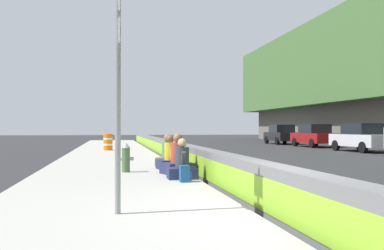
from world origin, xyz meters
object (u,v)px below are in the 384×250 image
seated_person_rear (170,158)px  backpack (185,174)px  seated_person_far (167,156)px  seated_person_foreground (182,166)px  parked_car_fourth (362,137)px  route_sign_post (118,79)px  construction_barrel (108,142)px  parked_car_midline (314,135)px  seated_person_middle (178,161)px  parked_car_far (281,134)px  fire_hydrant (126,157)px

seated_person_rear → backpack: size_ratio=2.70×
seated_person_far → backpack: bearing=178.4°
seated_person_foreground → parked_car_fourth: (12.97, -13.09, 0.40)m
route_sign_post → backpack: (3.71, -1.66, -1.88)m
seated_person_rear → seated_person_far: bearing=-2.0°
construction_barrel → parked_car_midline: size_ratio=0.21×
seated_person_middle → construction_barrel: (13.49, 2.07, 0.12)m
construction_barrel → parked_car_far: parked_car_far is taller
backpack → construction_barrel: construction_barrel is taller
parked_car_far → route_sign_post: bearing=153.8°
seated_person_middle → parked_car_far: parked_car_far is taller
parked_car_far → seated_person_rear: bearing=150.4°
backpack → parked_car_far: parked_car_far is taller
seated_person_foreground → seated_person_middle: size_ratio=0.90×
seated_person_far → parked_car_far: parked_car_far is taller
seated_person_far → parked_car_midline: (15.69, -13.07, 0.38)m
seated_person_middle → seated_person_rear: size_ratio=1.07×
parked_car_midline → parked_car_far: (5.83, 0.25, 0.00)m
seated_person_far → backpack: seated_person_far is taller
route_sign_post → backpack: size_ratio=9.00×
backpack → seated_person_foreground: bearing=-3.4°
seated_person_foreground → parked_car_midline: parked_car_midline is taller
fire_hydrant → seated_person_foreground: bearing=-144.1°
route_sign_post → parked_car_fourth: size_ratio=0.79×
route_sign_post → parked_car_far: 33.11m
seated_person_middle → seated_person_rear: (1.47, 0.02, -0.03)m
route_sign_post → seated_person_rear: size_ratio=3.34×
route_sign_post → seated_person_middle: (5.58, -1.76, -1.71)m
backpack → parked_car_midline: bearing=-33.2°
construction_barrel → parked_car_midline: parked_car_midline is taller
seated_person_far → parked_car_midline: parked_car_midline is taller
route_sign_post → parked_car_fourth: (17.36, -14.79, -1.35)m
route_sign_post → seated_person_rear: bearing=-13.9°
route_sign_post → seated_person_middle: size_ratio=3.11×
seated_person_foreground → seated_person_far: size_ratio=0.96×
seated_person_foreground → parked_car_midline: bearing=-34.1°
parked_car_fourth → seated_person_middle: bearing=132.1°
parked_car_far → construction_barrel: bearing=125.4°
seated_person_middle → seated_person_far: seated_person_middle is taller
backpack → parked_car_fourth: parked_car_fourth is taller
seated_person_rear → backpack: (-3.34, 0.08, -0.14)m
route_sign_post → seated_person_far: route_sign_post is taller
seated_person_middle → parked_car_far: size_ratio=0.25×
route_sign_post → parked_car_far: size_ratio=0.79×
parked_car_midline → parked_car_far: same height
backpack → construction_barrel: bearing=7.3°
route_sign_post → parked_car_midline: (23.85, -14.85, -1.35)m
parked_car_fourth → parked_car_midline: bearing=-0.5°
seated_person_far → seated_person_middle: bearing=179.5°
construction_barrel → fire_hydrant: bearing=-177.2°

